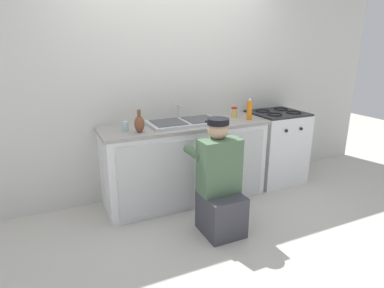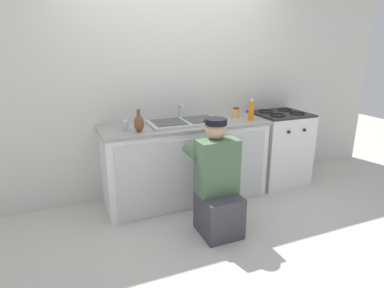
% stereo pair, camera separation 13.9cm
% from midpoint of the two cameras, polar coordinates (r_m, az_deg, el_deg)
% --- Properties ---
extents(ground_plane, '(12.00, 12.00, 0.00)m').
position_cam_midpoint_polar(ground_plane, '(3.62, 1.74, -11.42)').
color(ground_plane, beige).
extents(back_wall, '(6.00, 0.10, 2.50)m').
position_cam_midpoint_polar(back_wall, '(3.81, -2.14, 9.90)').
color(back_wall, silver).
rests_on(back_wall, ground_plane).
extents(counter_cabinet, '(1.83, 0.62, 0.87)m').
position_cam_midpoint_polar(counter_cabinet, '(3.68, -0.05, -3.49)').
color(counter_cabinet, white).
rests_on(counter_cabinet, ground_plane).
extents(countertop, '(1.87, 0.62, 0.04)m').
position_cam_midpoint_polar(countertop, '(3.56, -0.11, 3.37)').
color(countertop, '#9E9993').
rests_on(countertop, counter_cabinet).
extents(sink_double_basin, '(0.80, 0.44, 0.19)m').
position_cam_midpoint_polar(sink_double_basin, '(3.55, -0.12, 3.97)').
color(sink_double_basin, silver).
rests_on(sink_double_basin, countertop).
extents(stove_range, '(0.65, 0.62, 0.93)m').
position_cam_midpoint_polar(stove_range, '(4.31, 16.00, -0.62)').
color(stove_range, white).
rests_on(stove_range, ground_plane).
extents(plumber_person, '(0.42, 0.61, 1.10)m').
position_cam_midpoint_polar(plumber_person, '(3.04, 5.88, -7.66)').
color(plumber_person, '#3F3F47').
rests_on(plumber_person, ground_plane).
extents(soap_bottle_orange, '(0.06, 0.06, 0.25)m').
position_cam_midpoint_polar(soap_bottle_orange, '(3.76, 11.53, 5.85)').
color(soap_bottle_orange, orange).
rests_on(soap_bottle_orange, countertop).
extents(water_glass, '(0.06, 0.06, 0.10)m').
position_cam_midpoint_polar(water_glass, '(3.30, -10.57, 3.21)').
color(water_glass, '#ADC6CC').
rests_on(water_glass, countertop).
extents(condiment_jar, '(0.07, 0.07, 0.13)m').
position_cam_midpoint_polar(condiment_jar, '(3.85, 8.87, 5.50)').
color(condiment_jar, '#DBB760').
rests_on(condiment_jar, countertop).
extents(vase_decorative, '(0.10, 0.10, 0.23)m').
position_cam_midpoint_polar(vase_decorative, '(3.21, -8.20, 3.68)').
color(vase_decorative, brown).
rests_on(vase_decorative, countertop).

